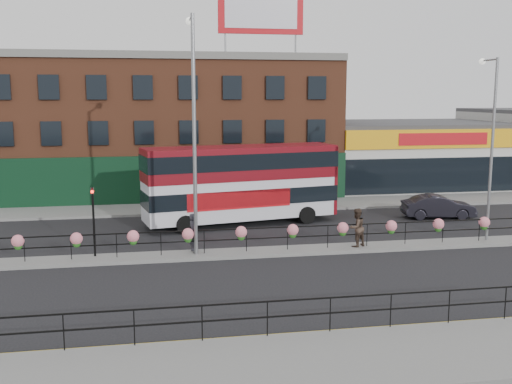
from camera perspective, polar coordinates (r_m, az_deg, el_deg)
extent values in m
plane|color=black|center=(28.73, 1.06, -5.87)|extent=(120.00, 120.00, 0.00)
cube|color=slate|center=(17.76, 8.92, -15.49)|extent=(60.00, 4.00, 0.15)
cube|color=slate|center=(40.27, -2.27, -1.40)|extent=(60.00, 4.00, 0.15)
cube|color=slate|center=(28.71, 1.06, -5.72)|extent=(60.00, 1.60, 0.15)
cube|color=gold|center=(19.79, 6.69, -12.99)|extent=(60.00, 0.10, 0.01)
cube|color=gold|center=(19.63, 6.85, -13.18)|extent=(60.00, 0.10, 0.01)
cube|color=brown|center=(47.30, -8.49, 6.09)|extent=(25.00, 12.00, 10.00)
cube|color=#3F3F42|center=(47.31, -8.64, 12.33)|extent=(25.00, 12.00, 0.30)
cube|color=black|center=(41.56, -8.12, 1.11)|extent=(25.00, 0.25, 3.40)
cube|color=silver|center=(52.09, 14.19, 3.42)|extent=(15.00, 12.00, 5.00)
cube|color=#3F3F42|center=(51.90, 14.30, 6.33)|extent=(15.00, 12.00, 0.30)
cube|color=#EAA30F|center=(46.49, 17.35, 4.86)|extent=(15.00, 0.25, 1.40)
cube|color=red|center=(46.38, 17.42, 4.84)|extent=(7.00, 0.10, 0.90)
cube|color=black|center=(46.75, 17.20, 1.56)|extent=(15.00, 0.25, 2.60)
cube|color=red|center=(43.34, 0.47, 16.78)|extent=(6.00, 0.25, 3.00)
cube|color=silver|center=(43.20, 0.50, 16.80)|extent=(5.10, 0.04, 2.25)
cylinder|color=gray|center=(42.71, -2.93, 13.91)|extent=(0.12, 0.12, 1.40)
cylinder|color=gray|center=(43.63, 3.79, 13.80)|extent=(0.12, 0.12, 1.40)
cube|color=black|center=(28.43, 1.07, -3.43)|extent=(30.00, 0.05, 0.05)
cube|color=black|center=(28.55, 1.07, -4.40)|extent=(30.00, 0.05, 0.05)
cylinder|color=black|center=(28.59, -21.20, -5.13)|extent=(0.04, 0.04, 1.10)
cylinder|color=black|center=(28.26, -17.20, -5.07)|extent=(0.04, 0.04, 1.10)
cylinder|color=black|center=(28.08, -13.14, -4.99)|extent=(0.04, 0.04, 1.10)
cylinder|color=black|center=(28.04, -9.04, -4.88)|extent=(0.04, 0.04, 1.10)
cylinder|color=black|center=(28.14, -4.95, -4.75)|extent=(0.04, 0.04, 1.10)
cylinder|color=black|center=(28.39, -0.92, -4.60)|extent=(0.04, 0.04, 1.10)
cylinder|color=black|center=(28.77, 3.03, -4.42)|extent=(0.04, 0.04, 1.10)
cylinder|color=black|center=(29.28, 6.85, -4.24)|extent=(0.04, 0.04, 1.10)
cylinder|color=black|center=(29.91, 10.53, -4.04)|extent=(0.04, 0.04, 1.10)
cylinder|color=black|center=(30.67, 14.03, -3.83)|extent=(0.04, 0.04, 1.10)
cylinder|color=black|center=(31.53, 17.36, -3.62)|extent=(0.04, 0.04, 1.10)
cylinder|color=black|center=(32.50, 20.49, -3.42)|extent=(0.04, 0.04, 1.10)
sphere|color=pink|center=(28.54, -21.74, -4.36)|extent=(0.56, 0.56, 0.56)
sphere|color=#286A1D|center=(28.60, -21.71, -4.80)|extent=(0.36, 0.36, 0.36)
sphere|color=pink|center=(28.14, -16.74, -4.27)|extent=(0.56, 0.56, 0.56)
sphere|color=#286A1D|center=(28.19, -16.72, -4.73)|extent=(0.36, 0.36, 0.36)
sphere|color=pink|center=(27.96, -11.63, -4.16)|extent=(0.56, 0.56, 0.56)
sphere|color=#286A1D|center=(28.01, -11.61, -4.62)|extent=(0.36, 0.36, 0.36)
sphere|color=pink|center=(27.99, -6.50, -4.01)|extent=(0.56, 0.56, 0.56)
sphere|color=#286A1D|center=(28.05, -6.49, -4.47)|extent=(0.36, 0.36, 0.36)
sphere|color=pink|center=(28.26, -1.42, -3.83)|extent=(0.56, 0.56, 0.56)
sphere|color=#286A1D|center=(28.31, -1.42, -4.28)|extent=(0.36, 0.36, 0.36)
sphere|color=pink|center=(28.73, 3.52, -3.62)|extent=(0.56, 0.56, 0.56)
sphere|color=#286A1D|center=(28.78, 3.52, -4.07)|extent=(0.36, 0.36, 0.36)
sphere|color=pink|center=(29.41, 8.27, -3.40)|extent=(0.56, 0.56, 0.56)
sphere|color=#286A1D|center=(29.46, 8.26, -3.84)|extent=(0.36, 0.36, 0.36)
sphere|color=pink|center=(30.29, 12.77, -3.17)|extent=(0.56, 0.56, 0.56)
sphere|color=#286A1D|center=(30.34, 12.75, -3.60)|extent=(0.36, 0.36, 0.36)
sphere|color=pink|center=(31.34, 16.99, -2.94)|extent=(0.56, 0.56, 0.56)
sphere|color=#286A1D|center=(31.38, 16.97, -3.35)|extent=(0.36, 0.36, 0.36)
sphere|color=pink|center=(32.54, 20.91, -2.70)|extent=(0.56, 0.56, 0.56)
sphere|color=#286A1D|center=(32.59, 20.89, -3.10)|extent=(0.36, 0.36, 0.36)
cube|color=black|center=(18.52, 1.10, -10.39)|extent=(20.00, 0.05, 0.05)
cube|color=black|center=(18.69, 1.09, -11.82)|extent=(20.00, 0.05, 0.05)
cylinder|color=black|center=(18.57, -17.85, -12.60)|extent=(0.04, 0.04, 1.10)
cylinder|color=black|center=(18.40, -11.52, -12.54)|extent=(0.04, 0.04, 1.10)
cylinder|color=black|center=(18.45, -5.16, -12.33)|extent=(0.04, 0.04, 1.10)
cylinder|color=black|center=(18.71, 1.09, -11.98)|extent=(0.04, 0.04, 1.10)
cylinder|color=black|center=(19.18, 7.08, -11.51)|extent=(0.04, 0.04, 1.10)
cylinder|color=black|center=(19.84, 12.71, -10.96)|extent=(0.04, 0.04, 1.10)
cylinder|color=black|center=(20.67, 17.91, -10.35)|extent=(0.04, 0.04, 1.10)
cylinder|color=black|center=(21.66, 22.66, -9.72)|extent=(0.04, 0.04, 1.10)
cube|color=silver|center=(34.77, -1.46, 0.88)|extent=(11.49, 4.62, 4.08)
cube|color=#630911|center=(34.62, -1.46, 2.80)|extent=(11.56, 4.69, 1.83)
cube|color=black|center=(34.88, -1.45, -0.28)|extent=(11.58, 4.71, 0.92)
cube|color=black|center=(34.61, -1.47, 3.05)|extent=(11.61, 4.73, 0.92)
cube|color=#630911|center=(34.54, -1.47, 4.28)|extent=(11.49, 4.62, 0.12)
cube|color=#630911|center=(36.99, 6.68, 1.32)|extent=(0.69, 2.60, 4.08)
cube|color=red|center=(33.52, -1.53, -0.75)|extent=(6.01, 1.19, 1.02)
cylinder|color=black|center=(32.87, -6.74, -3.10)|extent=(1.06, 0.49, 1.02)
cylinder|color=black|center=(35.29, -7.77, -2.27)|extent=(1.06, 0.49, 1.02)
cylinder|color=black|center=(35.35, 4.87, -2.20)|extent=(1.06, 0.49, 1.02)
cylinder|color=black|center=(37.61, 3.17, -1.49)|extent=(1.06, 0.49, 1.02)
imported|color=black|center=(38.38, 16.98, -1.35)|extent=(2.80, 4.81, 1.44)
imported|color=#2F2E37|center=(28.38, -5.97, -3.87)|extent=(0.96, 0.87, 1.85)
imported|color=#413127|center=(29.61, 9.56, -3.35)|extent=(1.49, 1.45, 1.90)
cylinder|color=gray|center=(27.29, -5.89, 5.21)|extent=(0.17, 0.17, 10.88)
cylinder|color=gray|center=(28.26, -6.21, 16.17)|extent=(0.11, 1.63, 0.11)
sphere|color=silver|center=(29.06, -6.32, 15.86)|extent=(0.39, 0.39, 0.39)
cylinder|color=gray|center=(32.28, 21.55, 3.69)|extent=(0.15, 0.15, 9.16)
cylinder|color=gray|center=(32.80, 21.38, 11.64)|extent=(0.09, 1.37, 0.09)
sphere|color=silver|center=(33.38, 20.75, 11.54)|extent=(0.33, 0.33, 0.33)
cylinder|color=black|center=(28.31, -15.20, -2.78)|extent=(0.10, 0.10, 3.20)
imported|color=black|center=(28.03, -15.34, 0.42)|extent=(0.15, 0.18, 0.90)
sphere|color=#FF190C|center=(27.94, -15.34, 0.02)|extent=(0.14, 0.14, 0.14)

